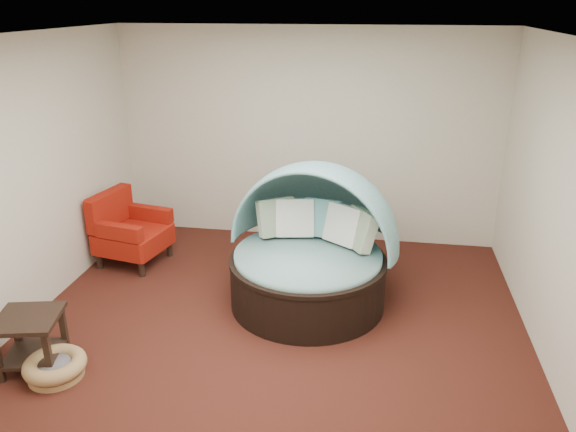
% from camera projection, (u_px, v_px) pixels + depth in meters
% --- Properties ---
extents(floor, '(5.00, 5.00, 0.00)m').
position_uv_depth(floor, '(272.00, 332.00, 5.56)').
color(floor, '#451C13').
rests_on(floor, ground).
extents(wall_back, '(5.00, 0.00, 5.00)m').
position_uv_depth(wall_back, '(307.00, 137.00, 7.35)').
color(wall_back, beige).
rests_on(wall_back, floor).
extents(wall_front, '(5.00, 0.00, 5.00)m').
position_uv_depth(wall_front, '(173.00, 366.00, 2.75)').
color(wall_front, beige).
rests_on(wall_front, floor).
extents(wall_left, '(0.00, 5.00, 5.00)m').
position_uv_depth(wall_left, '(18.00, 185.00, 5.44)').
color(wall_left, beige).
rests_on(wall_left, floor).
extents(wall_right, '(0.00, 5.00, 5.00)m').
position_uv_depth(wall_right, '(565.00, 216.00, 4.67)').
color(wall_right, beige).
rests_on(wall_right, floor).
extents(ceiling, '(5.00, 5.00, 0.00)m').
position_uv_depth(ceiling, '(269.00, 37.00, 4.55)').
color(ceiling, white).
rests_on(ceiling, wall_back).
extents(canopy_daybed, '(2.02, 1.97, 1.52)m').
position_uv_depth(canopy_daybed, '(311.00, 240.00, 5.93)').
color(canopy_daybed, black).
rests_on(canopy_daybed, floor).
extents(pet_basket, '(0.60, 0.60, 0.19)m').
position_uv_depth(pet_basket, '(55.00, 367.00, 4.88)').
color(pet_basket, olive).
rests_on(pet_basket, floor).
extents(red_armchair, '(0.90, 0.90, 0.90)m').
position_uv_depth(red_armchair, '(129.00, 231.00, 6.93)').
color(red_armchair, black).
rests_on(red_armchair, floor).
extents(side_table, '(0.63, 0.63, 0.51)m').
position_uv_depth(side_table, '(30.00, 334.00, 4.94)').
color(side_table, black).
rests_on(side_table, floor).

